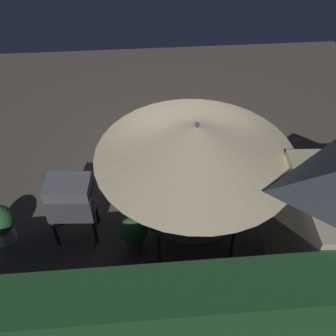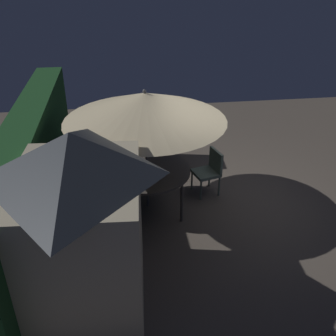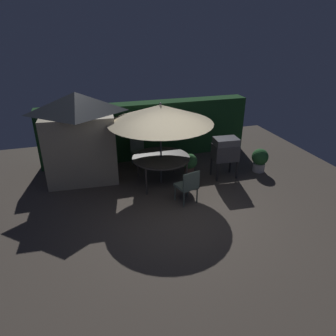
{
  "view_description": "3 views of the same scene",
  "coord_description": "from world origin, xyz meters",
  "px_view_note": "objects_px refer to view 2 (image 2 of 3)",
  "views": [
    {
      "loc": [
        0.62,
        5.35,
        5.15
      ],
      "look_at": [
        0.25,
        0.89,
        0.98
      ],
      "focal_mm": 40.48,
      "sensor_mm": 36.0,
      "label": 1
    },
    {
      "loc": [
        -6.22,
        1.93,
        4.22
      ],
      "look_at": [
        -0.09,
        1.09,
        0.8
      ],
      "focal_mm": 41.5,
      "sensor_mm": 36.0,
      "label": 2
    },
    {
      "loc": [
        -2.11,
        -5.97,
        4.09
      ],
      "look_at": [
        -0.19,
        0.45,
        0.93
      ],
      "focal_mm": 32.63,
      "sensor_mm": 36.0,
      "label": 3
    }
  ],
  "objects_px": {
    "garden_shed": "(80,221)",
    "potted_plant_by_shed": "(133,166)",
    "bbq_grill": "(147,127)",
    "chair_far_side": "(70,198)",
    "chair_near_shed": "(210,169)",
    "potted_plant_by_grill": "(142,125)",
    "patio_table": "(147,172)",
    "patio_umbrella": "(145,107)"
  },
  "relations": [
    {
      "from": "patio_umbrella",
      "to": "chair_far_side",
      "type": "height_order",
      "value": "patio_umbrella"
    },
    {
      "from": "bbq_grill",
      "to": "potted_plant_by_grill",
      "type": "relative_size",
      "value": 1.66
    },
    {
      "from": "garden_shed",
      "to": "potted_plant_by_grill",
      "type": "bearing_deg",
      "value": -12.79
    },
    {
      "from": "chair_near_shed",
      "to": "potted_plant_by_shed",
      "type": "relative_size",
      "value": 1.34
    },
    {
      "from": "chair_far_side",
      "to": "bbq_grill",
      "type": "bearing_deg",
      "value": -34.98
    },
    {
      "from": "chair_far_side",
      "to": "potted_plant_by_shed",
      "type": "bearing_deg",
      "value": -42.27
    },
    {
      "from": "garden_shed",
      "to": "patio_table",
      "type": "relative_size",
      "value": 1.56
    },
    {
      "from": "patio_table",
      "to": "chair_near_shed",
      "type": "distance_m",
      "value": 1.33
    },
    {
      "from": "bbq_grill",
      "to": "potted_plant_by_grill",
      "type": "xyz_separation_m",
      "value": [
        1.19,
        0.03,
        -0.45
      ]
    },
    {
      "from": "chair_near_shed",
      "to": "potted_plant_by_grill",
      "type": "distance_m",
      "value": 2.94
    },
    {
      "from": "potted_plant_by_grill",
      "to": "bbq_grill",
      "type": "bearing_deg",
      "value": -178.75
    },
    {
      "from": "garden_shed",
      "to": "chair_far_side",
      "type": "bearing_deg",
      "value": 11.67
    },
    {
      "from": "patio_umbrella",
      "to": "potted_plant_by_grill",
      "type": "distance_m",
      "value": 3.45
    },
    {
      "from": "chair_near_shed",
      "to": "patio_table",
      "type": "bearing_deg",
      "value": 105.07
    },
    {
      "from": "garden_shed",
      "to": "potted_plant_by_shed",
      "type": "height_order",
      "value": "garden_shed"
    },
    {
      "from": "potted_plant_by_grill",
      "to": "chair_far_side",
      "type": "bearing_deg",
      "value": 155.95
    },
    {
      "from": "garden_shed",
      "to": "chair_far_side",
      "type": "relative_size",
      "value": 2.76
    },
    {
      "from": "bbq_grill",
      "to": "chair_far_side",
      "type": "bearing_deg",
      "value": 145.02
    },
    {
      "from": "garden_shed",
      "to": "potted_plant_by_grill",
      "type": "relative_size",
      "value": 3.44
    },
    {
      "from": "chair_near_shed",
      "to": "potted_plant_by_grill",
      "type": "relative_size",
      "value": 1.25
    },
    {
      "from": "bbq_grill",
      "to": "potted_plant_by_grill",
      "type": "bearing_deg",
      "value": 1.25
    },
    {
      "from": "bbq_grill",
      "to": "chair_near_shed",
      "type": "relative_size",
      "value": 1.33
    },
    {
      "from": "patio_umbrella",
      "to": "bbq_grill",
      "type": "distance_m",
      "value": 2.19
    },
    {
      "from": "patio_table",
      "to": "potted_plant_by_shed",
      "type": "height_order",
      "value": "patio_table"
    },
    {
      "from": "patio_umbrella",
      "to": "chair_near_shed",
      "type": "relative_size",
      "value": 3.09
    },
    {
      "from": "chair_near_shed",
      "to": "chair_far_side",
      "type": "height_order",
      "value": "same"
    },
    {
      "from": "garden_shed",
      "to": "bbq_grill",
      "type": "xyz_separation_m",
      "value": [
        3.93,
        -1.19,
        -0.42
      ]
    },
    {
      "from": "patio_table",
      "to": "potted_plant_by_grill",
      "type": "distance_m",
      "value": 3.08
    },
    {
      "from": "chair_far_side",
      "to": "chair_near_shed",
      "type": "bearing_deg",
      "value": -75.38
    },
    {
      "from": "patio_table",
      "to": "patio_umbrella",
      "type": "distance_m",
      "value": 1.26
    },
    {
      "from": "garden_shed",
      "to": "patio_table",
      "type": "height_order",
      "value": "garden_shed"
    },
    {
      "from": "garden_shed",
      "to": "potted_plant_by_shed",
      "type": "bearing_deg",
      "value": -15.03
    },
    {
      "from": "garden_shed",
      "to": "chair_near_shed",
      "type": "height_order",
      "value": "garden_shed"
    },
    {
      "from": "potted_plant_by_grill",
      "to": "patio_table",
      "type": "bearing_deg",
      "value": 177.26
    },
    {
      "from": "potted_plant_by_shed",
      "to": "potted_plant_by_grill",
      "type": "height_order",
      "value": "potted_plant_by_grill"
    },
    {
      "from": "potted_plant_by_shed",
      "to": "chair_near_shed",
      "type": "bearing_deg",
      "value": -111.69
    },
    {
      "from": "patio_table",
      "to": "potted_plant_by_shed",
      "type": "distance_m",
      "value": 1.01
    },
    {
      "from": "garden_shed",
      "to": "patio_table",
      "type": "xyz_separation_m",
      "value": [
        2.07,
        -1.02,
        -0.53
      ]
    },
    {
      "from": "bbq_grill",
      "to": "chair_far_side",
      "type": "distance_m",
      "value": 2.71
    },
    {
      "from": "patio_umbrella",
      "to": "bbq_grill",
      "type": "relative_size",
      "value": 2.31
    },
    {
      "from": "patio_table",
      "to": "chair_far_side",
      "type": "height_order",
      "value": "chair_far_side"
    },
    {
      "from": "garden_shed",
      "to": "chair_near_shed",
      "type": "bearing_deg",
      "value": -43.46
    }
  ]
}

